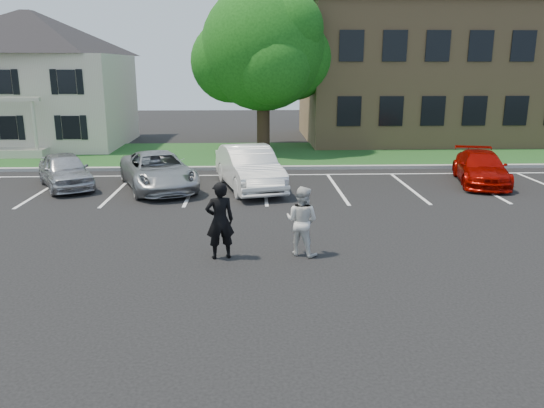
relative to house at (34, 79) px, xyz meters
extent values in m
plane|color=black|center=(13.00, -19.97, -3.83)|extent=(90.00, 90.00, 0.00)
cube|color=gray|center=(13.00, -7.97, -3.75)|extent=(40.00, 0.30, 0.15)
cube|color=#1E4F1E|center=(13.00, -3.97, -3.79)|extent=(44.00, 8.00, 0.08)
cube|color=white|center=(4.60, -11.97, -3.82)|extent=(0.12, 5.20, 0.01)
cube|color=white|center=(7.40, -11.97, -3.82)|extent=(0.12, 5.20, 0.01)
cube|color=white|center=(10.20, -11.97, -3.82)|extent=(0.12, 5.20, 0.01)
cube|color=white|center=(13.00, -11.97, -3.82)|extent=(0.12, 5.20, 0.01)
cube|color=white|center=(15.80, -11.97, -3.82)|extent=(0.12, 5.20, 0.01)
cube|color=white|center=(18.60, -11.97, -3.82)|extent=(0.12, 5.20, 0.01)
cube|color=white|center=(21.40, -11.97, -3.82)|extent=(0.12, 5.20, 0.01)
cube|color=white|center=(14.40, -9.27, -3.82)|extent=(34.00, 0.12, 0.01)
cube|color=beige|center=(0.00, 0.03, -1.23)|extent=(10.00, 8.00, 5.20)
pyramid|color=black|center=(0.00, 0.03, 2.57)|extent=(10.30, 8.24, 2.40)
cube|color=beige|center=(0.00, -4.27, -3.58)|extent=(4.00, 1.60, 0.50)
cylinder|color=beige|center=(1.70, -4.87, -2.48)|extent=(0.18, 0.18, 2.70)
cube|color=black|center=(0.00, -3.99, -2.33)|extent=(0.90, 0.06, 1.20)
cube|color=black|center=(0.00, -3.99, -0.03)|extent=(0.90, 0.06, 1.20)
cube|color=black|center=(0.65, -3.99, -2.33)|extent=(0.32, 0.05, 1.25)
cube|color=#9A7A51|center=(27.00, 2.03, 0.17)|extent=(22.00, 10.00, 8.00)
cube|color=#453D31|center=(27.00, 2.03, 4.32)|extent=(22.40, 10.40, 0.30)
cube|color=black|center=(17.80, -3.00, -1.63)|extent=(1.30, 0.06, 1.60)
cube|color=black|center=(17.80, -3.00, 1.77)|extent=(1.30, 0.06, 1.60)
cube|color=black|center=(20.10, -3.00, -1.63)|extent=(1.30, 0.06, 1.60)
cube|color=black|center=(20.10, -3.00, 1.77)|extent=(1.30, 0.06, 1.60)
cube|color=black|center=(22.40, -3.00, -1.63)|extent=(1.30, 0.06, 1.60)
cube|color=black|center=(22.40, -3.00, 1.77)|extent=(1.30, 0.06, 1.60)
cube|color=black|center=(24.70, -3.00, -1.63)|extent=(1.30, 0.06, 1.60)
cube|color=black|center=(24.70, -3.00, 1.77)|extent=(1.30, 0.06, 1.60)
cube|color=black|center=(27.00, -3.00, -1.63)|extent=(1.30, 0.06, 1.60)
cube|color=black|center=(27.00, -3.00, 1.77)|extent=(1.30, 0.06, 1.60)
cylinder|color=black|center=(13.16, -2.52, -2.23)|extent=(0.70, 0.70, 3.20)
sphere|color=#11470F|center=(13.16, -2.52, 1.67)|extent=(6.60, 6.60, 6.60)
sphere|color=#11470F|center=(14.76, -1.82, 1.17)|extent=(4.60, 4.60, 4.60)
sphere|color=#11470F|center=(11.46, -2.12, 0.97)|extent=(4.40, 4.40, 4.40)
sphere|color=#11470F|center=(13.56, -4.02, 0.77)|extent=(4.00, 4.00, 4.00)
sphere|color=#11470F|center=(12.56, -0.92, 1.97)|extent=(4.20, 4.20, 4.20)
sphere|color=#11470F|center=(14.36, -3.42, 2.57)|extent=(3.80, 3.80, 3.80)
imported|color=black|center=(11.71, -19.41, -2.87)|extent=(0.79, 0.62, 1.92)
imported|color=silver|center=(13.73, -19.24, -2.95)|extent=(1.07, 1.00, 1.76)
imported|color=#B4B5BA|center=(5.27, -11.35, -3.16)|extent=(3.30, 4.23, 1.35)
imported|color=#A0A3A7|center=(8.91, -11.70, -3.13)|extent=(3.94, 5.51, 1.39)
imported|color=white|center=(12.40, -11.83, -3.01)|extent=(2.88, 5.21, 1.63)
imported|color=#960700|center=(21.68, -11.28, -3.20)|extent=(2.69, 4.64, 1.26)
camera|label=1|loc=(12.50, -31.80, 0.80)|focal=35.00mm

